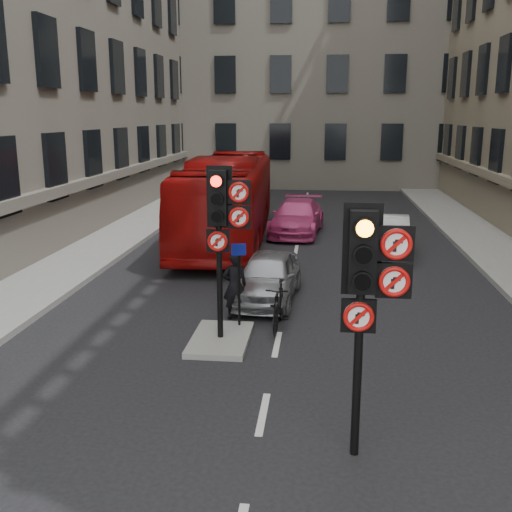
% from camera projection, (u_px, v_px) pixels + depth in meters
% --- Properties ---
extents(ground, '(120.00, 120.00, 0.00)m').
position_uv_depth(ground, '(248.00, 490.00, 7.69)').
color(ground, black).
rests_on(ground, ground).
extents(pavement_left, '(3.00, 50.00, 0.16)m').
position_uv_depth(pavement_left, '(79.00, 255.00, 20.04)').
color(pavement_left, gray).
rests_on(pavement_left, ground).
extents(centre_island, '(1.20, 2.00, 0.12)m').
position_uv_depth(centre_island, '(220.00, 339.00, 12.63)').
color(centre_island, gray).
rests_on(centre_island, ground).
extents(building_far, '(30.00, 14.00, 20.00)m').
position_uv_depth(building_far, '(314.00, 36.00, 42.10)').
color(building_far, '#676257').
rests_on(building_far, ground).
extents(signal_near, '(0.91, 0.40, 3.58)m').
position_uv_depth(signal_near, '(368.00, 279.00, 7.89)').
color(signal_near, black).
rests_on(signal_near, ground).
extents(signal_far, '(0.91, 0.40, 3.58)m').
position_uv_depth(signal_far, '(223.00, 216.00, 12.00)').
color(signal_far, black).
rests_on(signal_far, centre_island).
extents(car_silver, '(1.72, 3.74, 1.24)m').
position_uv_depth(car_silver, '(268.00, 276.00, 15.39)').
color(car_silver, '#95979C').
rests_on(car_silver, ground).
extents(car_white, '(1.73, 4.01, 1.28)m').
position_uv_depth(car_white, '(388.00, 236.00, 20.42)').
color(car_white, silver).
rests_on(car_white, ground).
extents(car_pink, '(2.27, 4.73, 1.33)m').
position_uv_depth(car_pink, '(297.00, 217.00, 23.89)').
color(car_pink, '#D23D81').
rests_on(car_pink, ground).
extents(bus_red, '(3.16, 11.50, 3.17)m').
position_uv_depth(bus_red, '(228.00, 199.00, 22.34)').
color(bus_red, '#950B0A').
rests_on(bus_red, ground).
extents(motorcycle, '(0.61, 1.78, 1.05)m').
position_uv_depth(motorcycle, '(279.00, 305.00, 13.37)').
color(motorcycle, black).
rests_on(motorcycle, ground).
extents(motorcyclist, '(0.69, 0.57, 1.61)m').
position_uv_depth(motorcyclist, '(235.00, 286.00, 13.91)').
color(motorcyclist, black).
rests_on(motorcyclist, ground).
extents(info_sign, '(0.32, 0.13, 1.86)m').
position_uv_depth(info_sign, '(239.00, 273.00, 13.02)').
color(info_sign, black).
rests_on(info_sign, centre_island).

